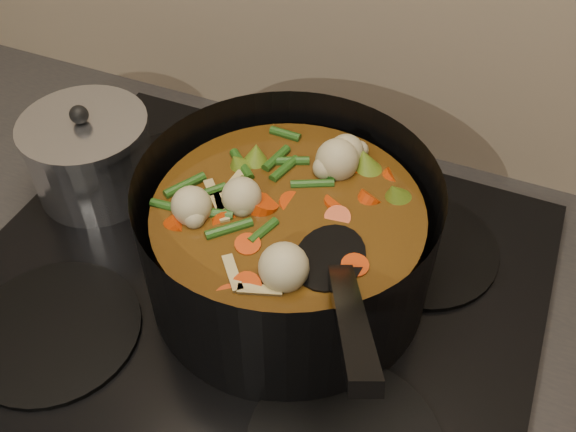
% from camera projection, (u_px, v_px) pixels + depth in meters
% --- Properties ---
extents(stovetop, '(0.62, 0.54, 0.03)m').
position_uv_depth(stovetop, '(248.00, 293.00, 0.71)').
color(stovetop, black).
rests_on(stovetop, counter).
extents(stockpot, '(0.35, 0.40, 0.22)m').
position_uv_depth(stockpot, '(288.00, 240.00, 0.66)').
color(stockpot, black).
rests_on(stockpot, stovetop).
extents(saucepan, '(0.15, 0.15, 0.13)m').
position_uv_depth(saucepan, '(91.00, 156.00, 0.78)').
color(saucepan, silver).
rests_on(saucepan, stovetop).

